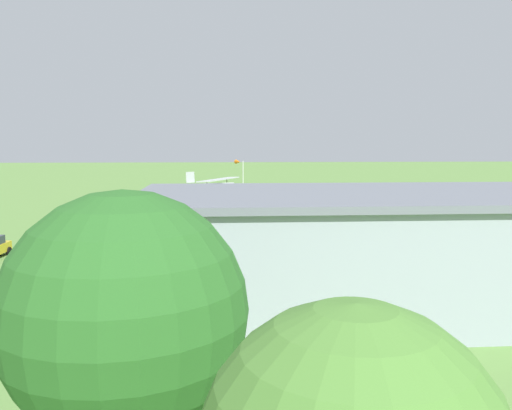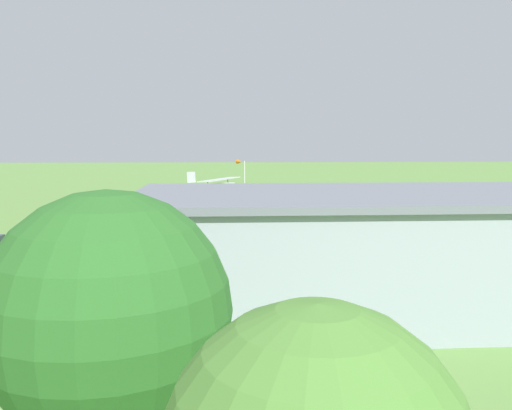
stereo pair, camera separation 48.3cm
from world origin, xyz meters
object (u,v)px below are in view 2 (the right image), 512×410
person_beside_truck (453,236)px  biplane (214,186)px  tree_by_windsock (109,313)px  car_orange (510,242)px  person_watching_takeoff (369,234)px  person_crossing_taxiway (335,235)px  windsock (240,165)px  car_grey (154,251)px  person_near_hangar_door (257,238)px  hangar (410,248)px  car_silver (73,246)px  person_walking_on_apron (287,238)px

person_beside_truck → biplane: bearing=-40.9°
tree_by_windsock → car_orange: bearing=-131.9°
person_watching_takeoff → person_crossing_taxiway: 3.03m
biplane → tree_by_windsock: 50.65m
tree_by_windsock → person_watching_takeoff: bearing=-114.9°
biplane → person_beside_truck: size_ratio=5.48×
person_crossing_taxiway → windsock: 30.28m
tree_by_windsock → person_beside_truck: bearing=-125.2°
car_grey → person_near_hangar_door: (-8.11, -5.46, -0.06)m
car_orange → person_near_hangar_door: car_orange is taller
hangar → person_near_hangar_door: 18.38m
person_near_hangar_door → car_grey: bearing=34.0°
car_grey → person_beside_truck: car_grey is taller
car_orange → car_silver: 35.24m
person_watching_takeoff → person_crossing_taxiway: bearing=-3.1°
biplane → tree_by_windsock: size_ratio=1.10×
car_grey → person_crossing_taxiway: bearing=-157.1°
person_near_hangar_door → person_beside_truck: bearing=178.9°
person_beside_truck → person_near_hangar_door: 17.23m
hangar → car_silver: (22.05, -13.56, -2.25)m
car_orange → tree_by_windsock: size_ratio=0.57×
person_walking_on_apron → person_crossing_taxiway: 4.61m
car_grey → person_crossing_taxiway: (-15.08, -6.38, -0.07)m
person_walking_on_apron → windsock: (2.99, -30.33, 4.97)m
person_near_hangar_door → windsock: (0.41, -29.85, 5.05)m
person_walking_on_apron → car_orange: bearing=170.1°
biplane → person_watching_takeoff: biplane is taller
person_beside_truck → hangar: bearing=58.8°
car_grey → car_silver: car_silver is taller
car_silver → person_crossing_taxiway: car_silver is taller
car_orange → biplane: bearing=-41.4°
car_orange → person_watching_takeoff: person_watching_takeoff is taller
car_grey → person_watching_takeoff: size_ratio=2.77×
car_grey → windsock: (-7.70, -35.31, 4.99)m
person_beside_truck → person_near_hangar_door: size_ratio=1.01×
person_walking_on_apron → person_near_hangar_door: size_ratio=1.10×
person_beside_truck → car_orange: bearing=135.2°
car_grey → car_silver: bearing=-19.5°
car_silver → tree_by_windsock: bearing=107.4°
biplane → person_walking_on_apron: biplane is taller
person_beside_truck → person_walking_on_apron: 14.65m
car_silver → person_beside_truck: 32.07m
car_silver → person_near_hangar_door: size_ratio=2.93×
person_crossing_taxiway → windsock: windsock is taller
tree_by_windsock → person_near_hangar_door: bearing=-99.6°
person_beside_truck → person_crossing_taxiway: person_beside_truck is taller
car_orange → tree_by_windsock: (26.02, 28.97, 4.14)m
person_walking_on_apron → tree_by_windsock: (8.08, 32.09, 4.12)m
car_orange → person_beside_truck: 4.63m
car_grey → windsock: bearing=-102.3°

